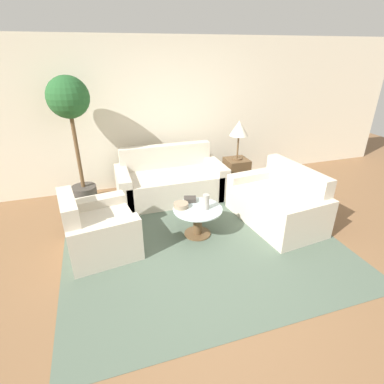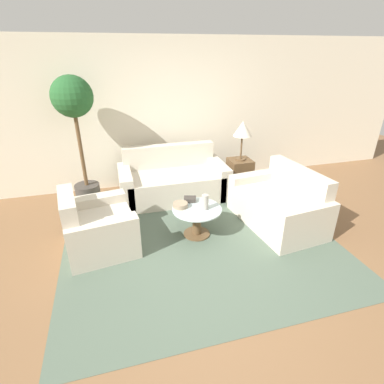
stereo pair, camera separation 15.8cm
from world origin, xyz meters
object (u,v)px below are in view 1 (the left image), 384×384
object	(u,v)px
armchair	(96,231)
bowl	(181,205)
table_lamp	(239,129)
vase	(206,202)
potted_plant	(71,117)
sofa_main	(170,181)
loveseat	(279,204)
book_stack	(190,199)
coffee_table	(198,218)

from	to	relation	value
armchair	bowl	world-z (taller)	armchair
table_lamp	vase	distance (m)	1.87
vase	potted_plant	bearing A→B (deg)	135.98
vase	sofa_main	bearing A→B (deg)	96.66
potted_plant	bowl	size ratio (longest dim) A/B	10.09
potted_plant	armchair	bearing A→B (deg)	-83.86
bowl	table_lamp	bearing A→B (deg)	40.90
loveseat	vase	world-z (taller)	loveseat
potted_plant	book_stack	xyz separation A→B (m)	(1.47, -1.27, -1.00)
armchair	vase	world-z (taller)	armchair
coffee_table	armchair	bearing A→B (deg)	177.80
armchair	coffee_table	world-z (taller)	armchair
coffee_table	bowl	size ratio (longest dim) A/B	3.34
table_lamp	sofa_main	bearing A→B (deg)	-179.22
armchair	book_stack	size ratio (longest dim) A/B	5.14
vase	book_stack	bearing A→B (deg)	115.83
bowl	vase	bearing A→B (deg)	-24.88
sofa_main	potted_plant	world-z (taller)	potted_plant
armchair	table_lamp	world-z (taller)	table_lamp
coffee_table	table_lamp	world-z (taller)	table_lamp
loveseat	vase	size ratio (longest dim) A/B	7.10
sofa_main	loveseat	size ratio (longest dim) A/B	1.21
armchair	table_lamp	bearing A→B (deg)	-71.89
sofa_main	potted_plant	xyz separation A→B (m)	(-1.44, 0.19, 1.17)
armchair	table_lamp	xyz separation A→B (m)	(2.57, 1.28, 0.82)
armchair	potted_plant	size ratio (longest dim) A/B	0.50
armchair	vase	xyz separation A→B (m)	(1.45, -0.10, 0.24)
table_lamp	book_stack	xyz separation A→B (m)	(-1.26, -1.10, -0.65)
loveseat	coffee_table	world-z (taller)	loveseat
vase	table_lamp	bearing A→B (deg)	50.95
book_stack	loveseat	bearing A→B (deg)	6.46
vase	bowl	xyz separation A→B (m)	(-0.31, 0.14, -0.07)
potted_plant	sofa_main	bearing A→B (deg)	-7.40
table_lamp	coffee_table	bearing A→B (deg)	-132.45
loveseat	bowl	distance (m)	1.51
loveseat	table_lamp	xyz separation A→B (m)	(-0.07, 1.34, 0.82)
potted_plant	vase	world-z (taller)	potted_plant
loveseat	coffee_table	distance (m)	1.29
loveseat	potted_plant	distance (m)	3.38
loveseat	coffee_table	xyz separation A→B (m)	(-1.29, 0.01, -0.01)
loveseat	bowl	world-z (taller)	loveseat
sofa_main	book_stack	world-z (taller)	sofa_main
potted_plant	book_stack	world-z (taller)	potted_plant
potted_plant	bowl	world-z (taller)	potted_plant
loveseat	table_lamp	size ratio (longest dim) A/B	2.14
table_lamp	bowl	xyz separation A→B (m)	(-1.43, -1.24, -0.65)
table_lamp	armchair	bearing A→B (deg)	-153.45
bowl	book_stack	xyz separation A→B (m)	(0.17, 0.14, -0.00)
potted_plant	loveseat	bearing A→B (deg)	-28.42
sofa_main	coffee_table	bearing A→B (deg)	-87.49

